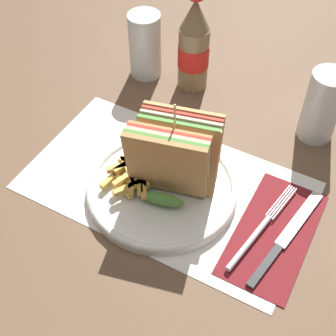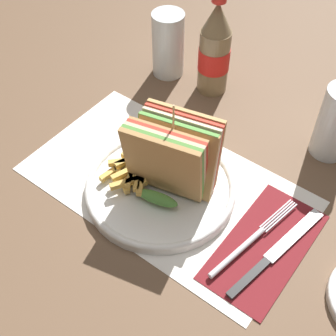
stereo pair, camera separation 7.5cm
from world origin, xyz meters
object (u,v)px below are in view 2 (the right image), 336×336
(knife, at_px, (276,252))
(glass_far, at_px, (168,48))
(glass_near, at_px, (335,127))
(plate_main, at_px, (161,187))
(fork, at_px, (246,244))
(club_sandwich, at_px, (172,157))
(coke_bottle_near, at_px, (215,50))

(knife, relative_size, glass_far, 1.56)
(knife, xyz_separation_m, glass_near, (-0.03, 0.25, 0.05))
(plate_main, distance_m, glass_far, 0.33)
(plate_main, relative_size, knife, 1.18)
(fork, bearing_deg, club_sandwich, -178.00)
(fork, distance_m, glass_near, 0.27)
(plate_main, xyz_separation_m, fork, (0.17, -0.01, -0.00))
(glass_near, xyz_separation_m, glass_far, (-0.36, 0.01, 0.00))
(glass_near, bearing_deg, club_sandwich, -124.52)
(knife, bearing_deg, fork, -148.88)
(club_sandwich, distance_m, glass_near, 0.29)
(fork, relative_size, knife, 0.92)
(club_sandwich, bearing_deg, glass_near, 55.48)
(plate_main, height_order, club_sandwich, club_sandwich)
(fork, height_order, coke_bottle_near, coke_bottle_near)
(club_sandwich, height_order, knife, club_sandwich)
(club_sandwich, relative_size, knife, 0.79)
(knife, bearing_deg, plate_main, -167.93)
(plate_main, relative_size, glass_near, 1.84)
(club_sandwich, relative_size, fork, 0.86)
(knife, height_order, glass_far, glass_far)
(club_sandwich, bearing_deg, coke_bottle_near, 110.18)
(fork, xyz_separation_m, coke_bottle_near, (-0.25, 0.28, 0.08))
(club_sandwich, distance_m, coke_bottle_near, 0.28)
(glass_far, bearing_deg, club_sandwich, -51.63)
(coke_bottle_near, bearing_deg, fork, -48.51)
(fork, xyz_separation_m, glass_near, (0.01, 0.26, 0.05))
(glass_near, distance_m, glass_far, 0.37)
(fork, bearing_deg, glass_far, 152.28)
(fork, distance_m, glass_far, 0.45)
(plate_main, height_order, glass_far, glass_far)
(club_sandwich, relative_size, coke_bottle_near, 0.79)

